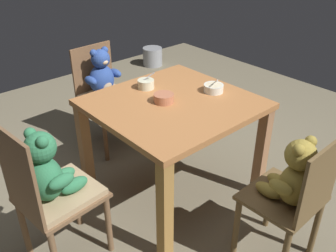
{
  "coord_description": "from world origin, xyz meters",
  "views": [
    {
      "loc": [
        -1.47,
        -1.61,
        1.8
      ],
      "look_at": [
        0.0,
        0.05,
        0.53
      ],
      "focal_mm": 39.75,
      "sensor_mm": 36.0,
      "label": 1
    }
  ],
  "objects_px": {
    "teddy_chair_near_left": "(49,181)",
    "porridge_bowl_cream_far_center": "(145,84)",
    "porridge_bowl_terracotta_center": "(164,98)",
    "dining_table": "(173,118)",
    "teddy_chair_far_center": "(104,85)",
    "metal_pail": "(153,57)",
    "teddy_chair_near_front": "(294,184)",
    "porridge_bowl_white_near_right": "(214,88)"
  },
  "relations": [
    {
      "from": "dining_table",
      "to": "porridge_bowl_cream_far_center",
      "type": "distance_m",
      "value": 0.32
    },
    {
      "from": "porridge_bowl_cream_far_center",
      "to": "teddy_chair_far_center",
      "type": "bearing_deg",
      "value": 87.31
    },
    {
      "from": "dining_table",
      "to": "metal_pail",
      "type": "bearing_deg",
      "value": 53.68
    },
    {
      "from": "teddy_chair_near_front",
      "to": "metal_pail",
      "type": "bearing_deg",
      "value": -27.9
    },
    {
      "from": "dining_table",
      "to": "porridge_bowl_white_near_right",
      "type": "bearing_deg",
      "value": -12.87
    },
    {
      "from": "dining_table",
      "to": "teddy_chair_far_center",
      "type": "bearing_deg",
      "value": 88.4
    },
    {
      "from": "teddy_chair_near_left",
      "to": "porridge_bowl_terracotta_center",
      "type": "xyz_separation_m",
      "value": [
        0.86,
        0.06,
        0.2
      ]
    },
    {
      "from": "dining_table",
      "to": "teddy_chair_near_front",
      "type": "xyz_separation_m",
      "value": [
        0.06,
        -0.89,
        -0.06
      ]
    },
    {
      "from": "dining_table",
      "to": "porridge_bowl_cream_far_center",
      "type": "relative_size",
      "value": 8.3
    },
    {
      "from": "teddy_chair_near_left",
      "to": "porridge_bowl_terracotta_center",
      "type": "bearing_deg",
      "value": -1.3
    },
    {
      "from": "porridge_bowl_white_near_right",
      "to": "porridge_bowl_cream_far_center",
      "type": "distance_m",
      "value": 0.47
    },
    {
      "from": "porridge_bowl_cream_far_center",
      "to": "porridge_bowl_terracotta_center",
      "type": "xyz_separation_m",
      "value": [
        -0.05,
        -0.25,
        -0.0
      ]
    },
    {
      "from": "dining_table",
      "to": "teddy_chair_far_center",
      "type": "relative_size",
      "value": 1.14
    },
    {
      "from": "teddy_chair_near_left",
      "to": "metal_pail",
      "type": "bearing_deg",
      "value": 35.84
    },
    {
      "from": "metal_pail",
      "to": "porridge_bowl_cream_far_center",
      "type": "bearing_deg",
      "value": -130.31
    },
    {
      "from": "porridge_bowl_terracotta_center",
      "to": "teddy_chair_near_left",
      "type": "bearing_deg",
      "value": -175.95
    },
    {
      "from": "dining_table",
      "to": "teddy_chair_far_center",
      "type": "height_order",
      "value": "teddy_chair_far_center"
    },
    {
      "from": "teddy_chair_far_center",
      "to": "teddy_chair_near_front",
      "type": "distance_m",
      "value": 1.78
    },
    {
      "from": "porridge_bowl_white_near_right",
      "to": "teddy_chair_near_left",
      "type": "bearing_deg",
      "value": 177.96
    },
    {
      "from": "teddy_chair_near_left",
      "to": "porridge_bowl_cream_far_center",
      "type": "height_order",
      "value": "teddy_chair_near_left"
    },
    {
      "from": "porridge_bowl_terracotta_center",
      "to": "porridge_bowl_cream_far_center",
      "type": "bearing_deg",
      "value": 79.14
    },
    {
      "from": "teddy_chair_near_left",
      "to": "porridge_bowl_cream_far_center",
      "type": "relative_size",
      "value": 7.79
    },
    {
      "from": "dining_table",
      "to": "porridge_bowl_terracotta_center",
      "type": "height_order",
      "value": "porridge_bowl_terracotta_center"
    },
    {
      "from": "porridge_bowl_white_near_right",
      "to": "teddy_chair_far_center",
      "type": "bearing_deg",
      "value": 106.6
    },
    {
      "from": "teddy_chair_far_center",
      "to": "porridge_bowl_cream_far_center",
      "type": "xyz_separation_m",
      "value": [
        -0.03,
        -0.6,
        0.21
      ]
    },
    {
      "from": "teddy_chair_near_left",
      "to": "porridge_bowl_terracotta_center",
      "type": "distance_m",
      "value": 0.88
    },
    {
      "from": "teddy_chair_near_left",
      "to": "porridge_bowl_terracotta_center",
      "type": "relative_size",
      "value": 7.08
    },
    {
      "from": "teddy_chair_near_front",
      "to": "teddy_chair_near_left",
      "type": "xyz_separation_m",
      "value": [
        -0.97,
        0.86,
        0.02
      ]
    },
    {
      "from": "teddy_chair_near_left",
      "to": "metal_pail",
      "type": "distance_m",
      "value": 3.34
    },
    {
      "from": "teddy_chair_near_front",
      "to": "metal_pail",
      "type": "height_order",
      "value": "teddy_chair_near_front"
    },
    {
      "from": "dining_table",
      "to": "teddy_chair_near_left",
      "type": "bearing_deg",
      "value": -178.27
    },
    {
      "from": "teddy_chair_far_center",
      "to": "teddy_chair_near_left",
      "type": "height_order",
      "value": "teddy_chair_near_left"
    },
    {
      "from": "porridge_bowl_white_near_right",
      "to": "porridge_bowl_cream_far_center",
      "type": "height_order",
      "value": "same"
    },
    {
      "from": "porridge_bowl_white_near_right",
      "to": "dining_table",
      "type": "bearing_deg",
      "value": 167.13
    },
    {
      "from": "teddy_chair_near_left",
      "to": "porridge_bowl_terracotta_center",
      "type": "height_order",
      "value": "teddy_chair_near_left"
    },
    {
      "from": "dining_table",
      "to": "metal_pail",
      "type": "relative_size",
      "value": 3.82
    },
    {
      "from": "dining_table",
      "to": "porridge_bowl_white_near_right",
      "type": "height_order",
      "value": "porridge_bowl_white_near_right"
    },
    {
      "from": "porridge_bowl_terracotta_center",
      "to": "teddy_chair_far_center",
      "type": "bearing_deg",
      "value": 84.89
    },
    {
      "from": "teddy_chair_near_front",
      "to": "metal_pail",
      "type": "relative_size",
      "value": 3.28
    },
    {
      "from": "teddy_chair_far_center",
      "to": "teddy_chair_near_left",
      "type": "bearing_deg",
      "value": -47.75
    },
    {
      "from": "teddy_chair_far_center",
      "to": "porridge_bowl_cream_far_center",
      "type": "height_order",
      "value": "teddy_chair_far_center"
    },
    {
      "from": "teddy_chair_far_center",
      "to": "metal_pail",
      "type": "relative_size",
      "value": 3.35
    }
  ]
}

